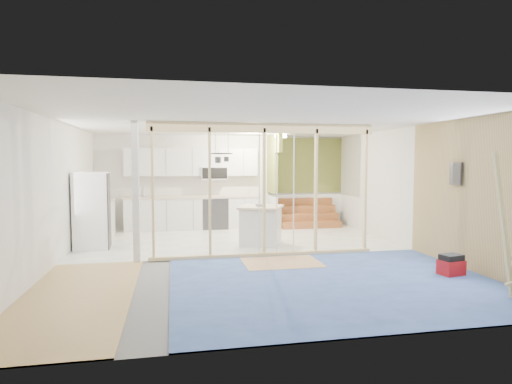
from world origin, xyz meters
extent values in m
cube|color=slate|center=(0.00, 0.00, 0.00)|extent=(7.00, 8.00, 0.01)
cube|color=silver|center=(0.00, 0.00, 2.60)|extent=(7.00, 8.00, 0.01)
cube|color=silver|center=(0.00, 4.00, 1.30)|extent=(7.00, 0.01, 2.60)
cube|color=silver|center=(0.00, -4.00, 1.30)|extent=(7.00, 0.01, 2.60)
cube|color=silver|center=(-3.50, 0.00, 1.30)|extent=(0.01, 8.00, 2.60)
cube|color=silver|center=(3.50, 0.00, 1.30)|extent=(0.01, 8.00, 2.60)
cube|color=silver|center=(0.00, 2.00, 0.01)|extent=(7.00, 4.00, 0.02)
cube|color=#4C71BA|center=(1.00, -2.00, 0.01)|extent=(5.00, 4.00, 0.02)
cube|color=tan|center=(-2.75, -2.00, 0.01)|extent=(1.50, 4.00, 0.02)
cube|color=tan|center=(0.50, -0.60, 0.02)|extent=(1.40, 1.00, 0.01)
cube|color=#E0C789|center=(0.30, 0.00, 2.50)|extent=(4.40, 0.09, 0.18)
cube|color=#E0C789|center=(0.30, 0.00, 0.05)|extent=(4.40, 0.09, 0.06)
cube|color=silver|center=(-2.10, 0.00, 1.30)|extent=(0.12, 0.14, 2.60)
cube|color=#E0C789|center=(-1.80, 0.00, 1.30)|extent=(0.04, 0.09, 2.40)
cube|color=#E0C789|center=(-0.75, 0.00, 1.30)|extent=(0.04, 0.09, 2.40)
cube|color=#E0C789|center=(0.30, 0.00, 1.30)|extent=(0.05, 0.09, 2.40)
cube|color=#E0C789|center=(1.35, 0.00, 1.30)|extent=(0.04, 0.09, 2.40)
cube|color=#E0C789|center=(2.40, 0.00, 1.30)|extent=(0.04, 0.09, 2.40)
cylinder|color=silver|center=(0.20, -0.03, 1.22)|extent=(0.02, 0.02, 2.35)
cylinder|color=silver|center=(0.90, 0.02, 1.22)|extent=(0.02, 0.02, 2.35)
cylinder|color=silver|center=(0.55, 0.00, 1.22)|extent=(0.02, 0.02, 2.35)
cube|color=silver|center=(-0.90, 3.70, 0.44)|extent=(3.60, 0.60, 0.88)
cube|color=beige|center=(-0.90, 3.70, 0.91)|extent=(3.66, 0.64, 0.05)
cube|color=silver|center=(-3.20, 2.60, 0.44)|extent=(0.60, 1.60, 0.88)
cube|color=beige|center=(-3.20, 2.60, 0.91)|extent=(0.64, 1.64, 0.05)
cube|color=silver|center=(-0.90, 3.82, 1.85)|extent=(3.60, 0.34, 0.75)
cube|color=white|center=(-0.30, 3.78, 1.55)|extent=(0.72, 0.38, 0.36)
cube|color=black|center=(-0.30, 3.59, 1.55)|extent=(0.68, 0.02, 0.30)
cube|color=olive|center=(1.30, 3.55, 1.80)|extent=(0.10, 0.90, 1.60)
cube|color=white|center=(1.30, 3.55, 0.45)|extent=(0.10, 0.90, 0.90)
cube|color=olive|center=(1.30, 2.85, 2.35)|extent=(0.10, 0.50, 0.50)
cube|color=olive|center=(2.40, 3.97, 1.75)|extent=(2.20, 0.04, 1.60)
cube|color=white|center=(2.40, 3.97, 0.45)|extent=(2.20, 0.04, 0.90)
cube|color=#94602B|center=(2.35, 3.20, 0.10)|extent=(1.70, 0.26, 0.20)
cube|color=#94602B|center=(2.35, 3.46, 0.30)|extent=(1.70, 0.26, 0.20)
cube|color=#94602B|center=(2.35, 3.72, 0.50)|extent=(1.70, 0.26, 0.20)
cube|color=#94602B|center=(2.35, 3.98, 0.70)|extent=(1.70, 0.26, 0.20)
torus|color=black|center=(-0.30, 1.90, 2.05)|extent=(0.52, 0.52, 0.02)
cylinder|color=black|center=(-0.45, 1.90, 2.30)|extent=(0.01, 0.01, 0.50)
cylinder|color=black|center=(-0.15, 1.90, 2.30)|extent=(0.01, 0.01, 0.50)
cylinder|color=#36363B|center=(-0.40, 1.80, 1.90)|extent=(0.14, 0.14, 0.14)
cylinder|color=#36363B|center=(-0.18, 2.00, 1.92)|extent=(0.12, 0.12, 0.12)
cube|color=tan|center=(3.48, -2.00, 1.30)|extent=(0.02, 4.00, 2.60)
cube|color=#36363B|center=(3.43, -1.40, 1.65)|extent=(0.04, 0.30, 0.40)
cylinder|color=#FFEABF|center=(1.40, 3.00, 2.54)|extent=(0.32, 0.32, 0.08)
cube|color=white|center=(-3.12, 1.45, 0.82)|extent=(0.75, 0.72, 1.64)
cube|color=#36363B|center=(-2.78, 1.45, 0.82)|extent=(0.06, 0.66, 1.61)
cube|color=silver|center=(0.48, 1.16, 0.41)|extent=(1.06, 1.06, 0.81)
cube|color=beige|center=(0.48, 1.16, 0.86)|extent=(1.18, 1.18, 0.05)
imported|color=white|center=(0.46, 1.13, 0.91)|extent=(0.34, 0.34, 0.07)
imported|color=#9DA1AF|center=(-2.20, 3.71, 1.07)|extent=(0.13, 0.13, 0.29)
imported|color=silver|center=(0.70, 3.68, 1.02)|extent=(0.09, 0.09, 0.19)
cube|color=maroon|center=(3.00, -1.95, 0.13)|extent=(0.42, 0.34, 0.26)
cube|color=black|center=(3.00, -1.95, 0.31)|extent=(0.37, 0.30, 0.09)
cube|color=#D0C27F|center=(2.85, -3.20, 1.01)|extent=(0.47, 0.11, 1.98)
camera|label=1|loc=(-1.44, -8.06, 1.85)|focal=30.00mm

